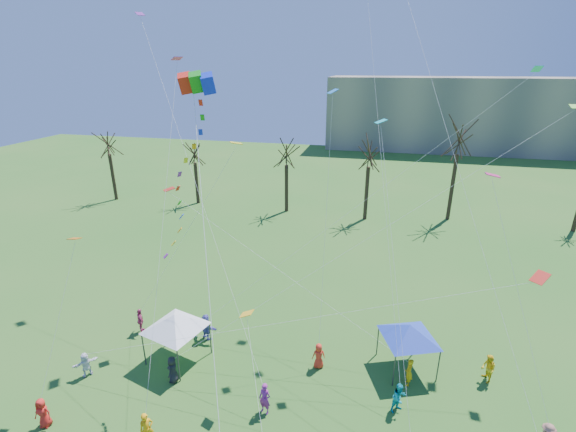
% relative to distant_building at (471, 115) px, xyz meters
% --- Properties ---
extents(distant_building, '(60.00, 14.00, 15.00)m').
position_rel_distant_building_xyz_m(distant_building, '(0.00, 0.00, 0.00)').
color(distant_building, gray).
rests_on(distant_building, ground).
extents(bare_tree_row, '(71.41, 8.76, 12.31)m').
position_rel_distant_building_xyz_m(bare_tree_row, '(-18.10, -46.24, -0.13)').
color(bare_tree_row, black).
rests_on(bare_tree_row, ground).
extents(big_box_kite, '(3.70, 6.51, 18.36)m').
position_rel_distant_building_xyz_m(big_box_kite, '(-27.66, -75.47, 4.10)').
color(big_box_kite, red).
rests_on(big_box_kite, ground).
extents(canopy_tent_white, '(4.20, 4.20, 3.28)m').
position_rel_distant_building_xyz_m(canopy_tent_white, '(-29.64, -75.09, -4.72)').
color(canopy_tent_white, '#3F3F44').
rests_on(canopy_tent_white, ground).
extents(canopy_tent_blue, '(3.86, 3.86, 3.10)m').
position_rel_distant_building_xyz_m(canopy_tent_blue, '(-15.76, -72.67, -4.87)').
color(canopy_tent_blue, '#3F3F44').
rests_on(canopy_tent_blue, ground).
extents(festival_crowd, '(25.85, 9.42, 1.85)m').
position_rel_distant_building_xyz_m(festival_crowd, '(-22.22, -76.73, -6.64)').
color(festival_crowd, red).
rests_on(festival_crowd, ground).
extents(small_kites_aloft, '(29.31, 18.41, 33.70)m').
position_rel_distant_building_xyz_m(small_kites_aloft, '(-21.67, -70.77, 5.49)').
color(small_kites_aloft, '#D8610B').
rests_on(small_kites_aloft, ground).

